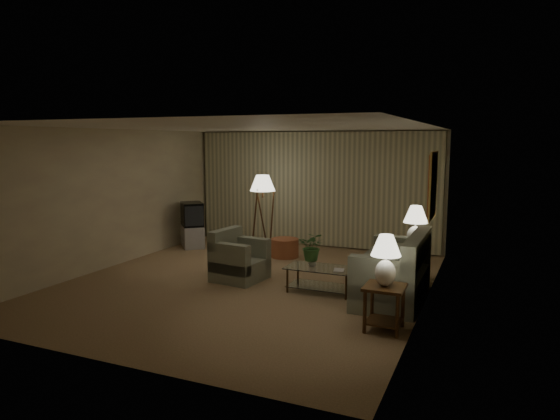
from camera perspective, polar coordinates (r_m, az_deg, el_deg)
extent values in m
plane|color=tan|center=(8.89, -3.62, -8.22)|extent=(7.00, 7.00, 0.00)
cube|color=beige|center=(11.82, 4.02, 2.46)|extent=(6.00, 0.04, 2.70)
cube|color=beige|center=(10.32, -18.72, 1.27)|extent=(0.04, 7.00, 2.70)
cube|color=beige|center=(7.74, 16.51, -0.73)|extent=(0.04, 7.00, 2.70)
cube|color=white|center=(8.54, -3.78, 9.45)|extent=(6.00, 7.00, 0.04)
cube|color=beige|center=(11.75, 3.89, 2.43)|extent=(5.85, 0.12, 2.65)
cube|color=gold|center=(8.49, 17.10, 2.71)|extent=(0.03, 0.90, 1.10)
cube|color=#A7241F|center=(8.49, 16.93, 2.71)|extent=(0.02, 0.80, 1.00)
cube|color=gray|center=(8.10, 12.69, -8.41)|extent=(1.88, 0.95, 0.44)
cube|color=gray|center=(9.00, -4.59, -6.81)|extent=(1.03, 0.99, 0.37)
cube|color=#3A2210|center=(6.70, 11.89, -8.63)|extent=(0.52, 0.52, 0.04)
cube|color=#3A2210|center=(6.85, 11.78, -12.33)|extent=(0.44, 0.44, 0.02)
cylinder|color=#3A2210|center=(6.64, 9.66, -11.45)|extent=(0.05, 0.05, 0.56)
cylinder|color=#3A2210|center=(7.02, 10.47, -10.38)|extent=(0.05, 0.05, 0.56)
cylinder|color=#3A2210|center=(6.56, 13.26, -11.78)|extent=(0.05, 0.05, 0.56)
cylinder|color=#3A2210|center=(6.95, 13.87, -10.68)|extent=(0.05, 0.05, 0.56)
cube|color=#3A2210|center=(9.19, 15.13, -4.22)|extent=(0.49, 0.41, 0.04)
cube|color=#3A2210|center=(9.30, 15.03, -7.00)|extent=(0.42, 0.35, 0.02)
cylinder|color=#3A2210|center=(9.14, 13.71, -6.18)|extent=(0.05, 0.05, 0.56)
cylinder|color=#3A2210|center=(9.44, 14.02, -5.74)|extent=(0.05, 0.05, 0.56)
cylinder|color=#3A2210|center=(9.08, 16.14, -6.35)|extent=(0.05, 0.05, 0.56)
cylinder|color=#3A2210|center=(9.38, 16.38, -5.90)|extent=(0.05, 0.05, 0.56)
ellipsoid|color=white|center=(6.65, 11.94, -7.05)|extent=(0.27, 0.27, 0.34)
cylinder|color=white|center=(6.60, 11.99, -5.28)|extent=(0.03, 0.03, 0.08)
cone|color=#EDE7CA|center=(6.57, 12.03, -3.95)|extent=(0.39, 0.39, 0.27)
ellipsoid|color=white|center=(9.15, 15.18, -2.95)|extent=(0.30, 0.30, 0.38)
cylinder|color=white|center=(9.11, 15.23, -1.52)|extent=(0.03, 0.03, 0.09)
cone|color=#EDE7CA|center=(9.09, 15.27, -0.46)|extent=(0.43, 0.43, 0.30)
cube|color=silver|center=(8.23, 4.70, -6.61)|extent=(1.13, 0.62, 0.02)
cube|color=silver|center=(8.32, 4.67, -8.66)|extent=(1.05, 0.54, 0.01)
cylinder|color=#3C2B18|center=(8.24, 0.84, -8.07)|extent=(0.04, 0.04, 0.40)
cylinder|color=#3C2B18|center=(8.67, 2.06, -7.27)|extent=(0.04, 0.04, 0.40)
cylinder|color=#3C2B18|center=(7.93, 7.56, -8.78)|extent=(0.04, 0.04, 0.40)
cylinder|color=#3C2B18|center=(8.37, 8.46, -7.90)|extent=(0.04, 0.04, 0.40)
cube|color=#A5A5A8|center=(11.89, -9.96, -2.96)|extent=(1.18, 1.18, 0.50)
cube|color=black|center=(11.80, -10.02, -0.47)|extent=(1.09, 1.09, 0.55)
cylinder|color=#3A2210|center=(10.99, -2.00, 2.07)|extent=(0.04, 0.04, 0.25)
cone|color=#EDE7CA|center=(10.97, -2.00, 3.11)|extent=(0.56, 0.56, 0.35)
cylinder|color=#A75838|center=(10.70, 0.54, -4.34)|extent=(0.71, 0.71, 0.40)
imported|color=white|center=(8.26, 3.71, -6.01)|extent=(0.14, 0.14, 0.14)
imported|color=#386B2F|center=(8.19, 3.73, -3.92)|extent=(0.47, 0.42, 0.48)
imported|color=olive|center=(8.06, 6.17, -6.83)|extent=(0.20, 0.25, 0.02)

